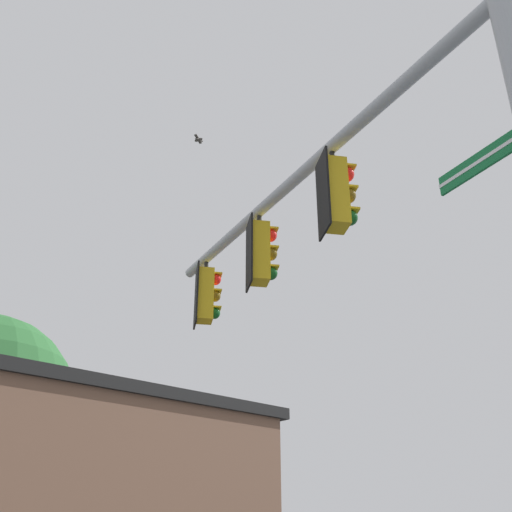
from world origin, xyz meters
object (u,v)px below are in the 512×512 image
(traffic_light_mid_inner, at_px, (261,253))
(bird_flying, at_px, (199,140))
(traffic_light_nearest_pole, at_px, (336,194))
(traffic_light_mid_outer, at_px, (206,295))
(street_name_sign, at_px, (505,146))

(traffic_light_mid_inner, bearing_deg, bird_flying, -151.41)
(traffic_light_nearest_pole, xyz_separation_m, traffic_light_mid_inner, (-1.99, -0.69, 0.00))
(traffic_light_nearest_pole, height_order, traffic_light_mid_inner, same)
(traffic_light_mid_inner, distance_m, bird_flying, 4.09)
(traffic_light_mid_outer, height_order, bird_flying, bird_flying)
(traffic_light_mid_inner, height_order, street_name_sign, traffic_light_mid_inner)
(traffic_light_mid_inner, distance_m, traffic_light_mid_outer, 2.11)
(traffic_light_mid_outer, bearing_deg, traffic_light_mid_inner, 19.22)
(street_name_sign, bearing_deg, traffic_light_nearest_pole, -161.21)
(traffic_light_nearest_pole, bearing_deg, traffic_light_mid_inner, -160.78)
(bird_flying, bearing_deg, traffic_light_mid_outer, 116.92)
(traffic_light_nearest_pole, height_order, bird_flying, bird_flying)
(traffic_light_nearest_pole, distance_m, traffic_light_mid_inner, 2.11)
(traffic_light_nearest_pole, relative_size, traffic_light_mid_outer, 1.00)
(traffic_light_mid_inner, xyz_separation_m, street_name_sign, (4.55, 1.56, -0.90))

